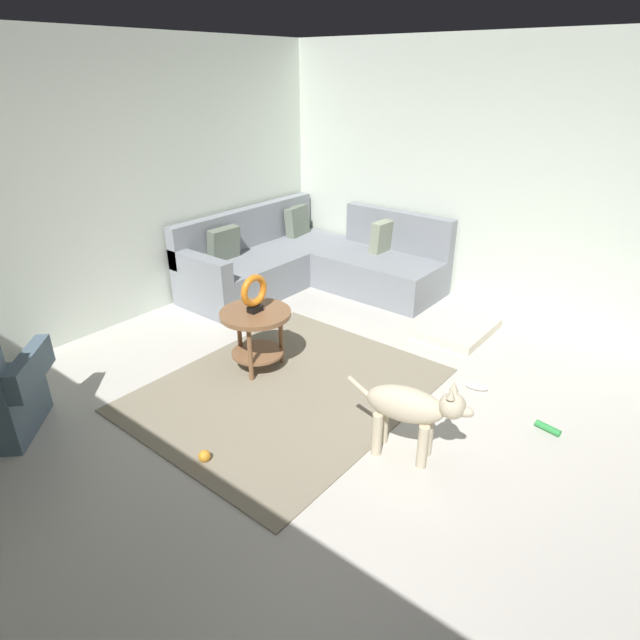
{
  "coord_description": "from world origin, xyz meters",
  "views": [
    {
      "loc": [
        -2.52,
        -1.79,
        2.38
      ],
      "look_at": [
        0.45,
        0.6,
        0.55
      ],
      "focal_mm": 29.65,
      "sensor_mm": 36.0,
      "label": 1
    }
  ],
  "objects": [
    {
      "name": "torus_sculpture",
      "position": [
        0.25,
        1.14,
        0.71
      ],
      "size": [
        0.28,
        0.08,
        0.33
      ],
      "color": "black",
      "rests_on": "side_table"
    },
    {
      "name": "sectional_couch",
      "position": [
        1.99,
        2.01,
        0.29
      ],
      "size": [
        2.2,
        2.25,
        0.88
      ],
      "color": "gray",
      "rests_on": "ground_plane"
    },
    {
      "name": "area_rug",
      "position": [
        0.15,
        0.7,
        0.01
      ],
      "size": [
        2.3,
        1.9,
        0.01
      ],
      "primitive_type": "cube",
      "color": "gray",
      "rests_on": "ground_plane"
    },
    {
      "name": "wall_back",
      "position": [
        0.0,
        2.94,
        1.35
      ],
      "size": [
        6.0,
        0.12,
        2.7
      ],
      "primitive_type": "cube",
      "color": "silver",
      "rests_on": "ground_plane"
    },
    {
      "name": "ground_plane",
      "position": [
        0.0,
        0.0,
        -0.05
      ],
      "size": [
        6.0,
        6.0,
        0.1
      ],
      "primitive_type": "cube",
      "color": "beige"
    },
    {
      "name": "side_table",
      "position": [
        0.25,
        1.14,
        0.42
      ],
      "size": [
        0.6,
        0.6,
        0.54
      ],
      "color": "brown",
      "rests_on": "ground_plane"
    },
    {
      "name": "dog_toy_ball",
      "position": [
        -0.84,
        0.55,
        0.04
      ],
      "size": [
        0.08,
        0.08,
        0.08
      ],
      "primitive_type": "sphere",
      "color": "orange",
      "rests_on": "ground_plane"
    },
    {
      "name": "dog_toy_rope",
      "position": [
        0.93,
        -1.13,
        0.03
      ],
      "size": [
        0.08,
        0.19,
        0.05
      ],
      "primitive_type": "cylinder",
      "rotation": [
        0.0,
        1.57,
        1.4
      ],
      "color": "green",
      "rests_on": "ground_plane"
    },
    {
      "name": "wall_right",
      "position": [
        2.94,
        0.0,
        1.35
      ],
      "size": [
        0.12,
        6.0,
        2.7
      ],
      "primitive_type": "cube",
      "color": "silver",
      "rests_on": "ground_plane"
    },
    {
      "name": "dog",
      "position": [
        0.06,
        -0.48,
        0.38
      ],
      "size": [
        0.34,
        0.83,
        0.63
      ],
      "rotation": [
        0.0,
        0.0,
        3.39
      ],
      "color": "beige",
      "rests_on": "ground_plane"
    },
    {
      "name": "dog_toy_bone",
      "position": [
        1.12,
        -0.51,
        0.03
      ],
      "size": [
        0.11,
        0.19,
        0.06
      ],
      "primitive_type": "ellipsoid",
      "rotation": [
        0.0,
        0.0,
        1.86
      ],
      "color": "silver",
      "rests_on": "ground_plane"
    },
    {
      "name": "dog_bed_mat",
      "position": [
        1.98,
        0.08,
        0.04
      ],
      "size": [
        0.8,
        0.6,
        0.09
      ],
      "primitive_type": "cube",
      "color": "beige",
      "rests_on": "ground_plane"
    }
  ]
}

